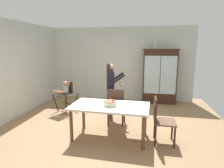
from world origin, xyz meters
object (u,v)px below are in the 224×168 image
ceramic_vase (155,45)px  adult_person (111,84)px  birthday_cake (110,103)px  dining_chair_right_end (160,117)px  dining_table (110,109)px  high_chair_with_toddler (65,91)px  china_cabinet (160,76)px  dining_chair_far_side (116,104)px

ceramic_vase → adult_person: (-1.23, -1.78, -1.06)m
birthday_cake → dining_chair_right_end: bearing=-0.3°
dining_table → birthday_cake: birthday_cake is taller
adult_person → high_chair_with_toddler: bearing=67.1°
china_cabinet → dining_table: (-1.21, -2.96, -0.31)m
china_cabinet → dining_table: size_ratio=1.12×
adult_person → birthday_cake: (0.22, -1.21, -0.17)m
dining_chair_far_side → dining_chair_right_end: size_ratio=1.00×
china_cabinet → ceramic_vase: (-0.19, 0.00, 1.07)m
ceramic_vase → dining_table: (-1.02, -2.96, -1.37)m
dining_chair_right_end → birthday_cake: bearing=89.1°
dining_table → birthday_cake: 0.15m
china_cabinet → birthday_cake: bearing=-111.8°
dining_chair_far_side → high_chair_with_toddler: bearing=-25.8°
adult_person → dining_table: bearing=178.4°
adult_person → birthday_cake: bearing=178.8°
china_cabinet → adult_person: 2.27m
dining_table → birthday_cake: size_ratio=6.09×
high_chair_with_toddler → dining_chair_far_side: bearing=-3.2°
ceramic_vase → dining_chair_far_side: 2.90m
china_cabinet → dining_chair_right_end: 3.03m
ceramic_vase → adult_person: size_ratio=0.18×
ceramic_vase → dining_chair_far_side: (-1.00, -2.30, -1.47)m
china_cabinet → ceramic_vase: ceramic_vase is taller
ceramic_vase → birthday_cake: bearing=-108.6°
high_chair_with_toddler → birthday_cake: high_chair_with_toddler is taller
dining_chair_far_side → dining_chair_right_end: (1.03, -0.70, 0.00)m
dining_chair_far_side → dining_table: bearing=87.4°
ceramic_vase → dining_chair_far_side: ceramic_vase is taller
ceramic_vase → dining_chair_right_end: size_ratio=0.28×
dining_chair_far_side → dining_chair_right_end: bearing=145.3°
adult_person → dining_chair_far_side: (0.23, -0.51, -0.41)m
ceramic_vase → dining_chair_right_end: (0.03, -3.00, -1.47)m
dining_table → dining_chair_right_end: bearing=-2.2°
ceramic_vase → high_chair_with_toddler: bearing=-151.4°
ceramic_vase → dining_table: 3.42m
birthday_cake → high_chair_with_toddler: bearing=138.3°
dining_table → dining_chair_right_end: size_ratio=1.78×
adult_person → dining_table: size_ratio=0.90×
dining_table → ceramic_vase: bearing=70.9°
ceramic_vase → dining_table: ceramic_vase is taller
china_cabinet → birthday_cake: size_ratio=6.81×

